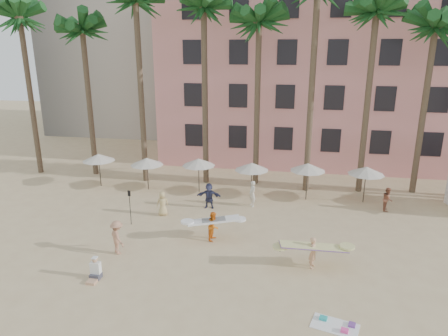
% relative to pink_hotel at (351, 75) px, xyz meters
% --- Properties ---
extents(ground, '(120.00, 120.00, 0.00)m').
position_rel_pink_hotel_xyz_m(ground, '(-7.00, -26.00, -8.00)').
color(ground, '#D1B789').
rests_on(ground, ground).
extents(pink_hotel, '(35.00, 14.00, 16.00)m').
position_rel_pink_hotel_xyz_m(pink_hotel, '(0.00, 0.00, 0.00)').
color(pink_hotel, pink).
rests_on(pink_hotel, ground).
extents(palm_row, '(44.40, 5.40, 16.30)m').
position_rel_pink_hotel_xyz_m(palm_row, '(-6.49, -11.00, 4.97)').
color(palm_row, brown).
rests_on(palm_row, ground).
extents(umbrella_row, '(22.50, 2.70, 2.73)m').
position_rel_pink_hotel_xyz_m(umbrella_row, '(-10.00, -13.50, -5.67)').
color(umbrella_row, '#332B23').
rests_on(umbrella_row, ground).
extents(beach_towel, '(2.00, 1.44, 0.14)m').
position_rel_pink_hotel_xyz_m(beach_towel, '(-3.00, -27.42, -7.97)').
color(beach_towel, white).
rests_on(beach_towel, ground).
extents(carrier_yellow, '(3.40, 1.36, 1.62)m').
position_rel_pink_hotel_xyz_m(carrier_yellow, '(-3.81, -23.07, -7.06)').
color(carrier_yellow, tan).
rests_on(carrier_yellow, ground).
extents(carrier_white, '(3.04, 1.58, 1.69)m').
position_rel_pink_hotel_xyz_m(carrier_white, '(-9.27, -21.00, -7.09)').
color(carrier_white, orange).
rests_on(carrier_white, ground).
extents(beachgoers, '(16.29, 9.85, 1.85)m').
position_rel_pink_hotel_xyz_m(beachgoers, '(-9.81, -18.45, -7.13)').
color(beachgoers, tan).
rests_on(beachgoers, ground).
extents(paddle, '(0.18, 0.04, 2.23)m').
position_rel_pink_hotel_xyz_m(paddle, '(-14.74, -19.91, -6.59)').
color(paddle, black).
rests_on(paddle, ground).
extents(seated_man, '(0.48, 0.84, 1.09)m').
position_rel_pink_hotel_xyz_m(seated_man, '(-13.96, -25.99, -7.62)').
color(seated_man, '#3F3F4C').
rests_on(seated_man, ground).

